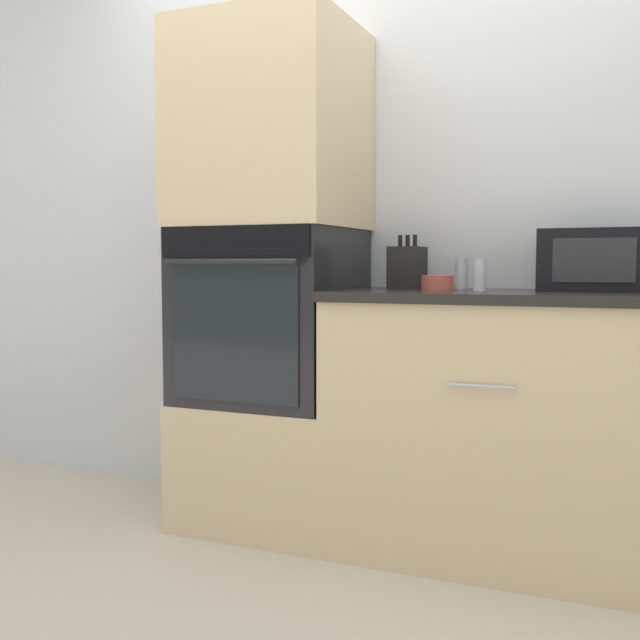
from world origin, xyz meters
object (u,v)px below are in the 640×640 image
(microwave, at_px, (604,260))
(knife_block, at_px, (407,267))
(condiment_jar_near, at_px, (480,275))
(bowl, at_px, (438,283))
(condiment_jar_mid, at_px, (462,274))
(wall_oven, at_px, (271,315))

(microwave, height_order, knife_block, microwave)
(microwave, height_order, condiment_jar_near, microwave)
(knife_block, relative_size, bowl, 1.79)
(condiment_jar_near, bearing_deg, condiment_jar_mid, 118.65)
(microwave, bearing_deg, condiment_jar_near, -156.74)
(microwave, relative_size, knife_block, 2.04)
(knife_block, xyz_separation_m, condiment_jar_near, (0.31, -0.16, -0.03))
(knife_block, height_order, bowl, knife_block)
(knife_block, distance_m, condiment_jar_near, 0.35)
(wall_oven, relative_size, bowl, 5.89)
(wall_oven, relative_size, condiment_jar_near, 5.98)
(knife_block, relative_size, condiment_jar_near, 1.82)
(wall_oven, height_order, bowl, wall_oven)
(condiment_jar_near, bearing_deg, knife_block, 152.44)
(wall_oven, relative_size, condiment_jar_mid, 5.75)
(knife_block, bearing_deg, bowl, -44.52)
(bowl, distance_m, condiment_jar_mid, 0.20)
(knife_block, height_order, condiment_jar_near, knife_block)
(bowl, relative_size, condiment_jar_near, 1.02)
(wall_oven, height_order, knife_block, wall_oven)
(knife_block, relative_size, condiment_jar_mid, 1.75)
(bowl, xyz_separation_m, condiment_jar_near, (0.15, -0.01, 0.03))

